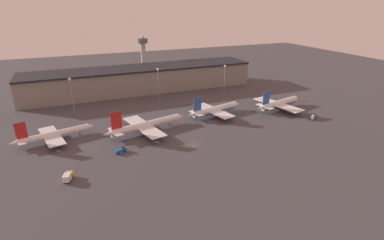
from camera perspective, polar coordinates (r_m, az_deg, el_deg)
The scene contains 13 objects.
ground at distance 148.39m, azimuth 0.29°, elevation -4.67°, with size 600.00×600.00×0.00m, color #423F44.
terminal_building at distance 238.83m, azimuth -9.53°, elevation 7.72°, with size 174.14×31.09×18.79m.
airplane_0 at distance 166.17m, azimuth -24.82°, elevation -2.59°, with size 40.88×28.42×13.18m.
airplane_1 at distance 163.11m, azimuth -8.74°, elevation -1.02°, with size 47.92×36.06×14.83m.
airplane_2 at distance 185.46m, azimuth 4.37°, elevation 1.98°, with size 40.84×31.79×13.77m.
airplane_3 at distance 203.45m, azimuth 16.23°, elevation 3.02°, with size 40.36×35.87×14.02m.
service_vehicle_0 at distance 129.05m, azimuth -22.61°, elevation -9.94°, with size 4.29×6.47×3.22m.
service_vehicle_1 at distance 143.87m, azimuth -13.45°, elevation -5.64°, with size 6.06×4.03×2.70m.
service_vehicle_2 at distance 193.77m, azimuth 22.06°, elevation 0.65°, with size 6.79×6.23×2.61m.
lamp_post_0 at distance 200.19m, azimuth -22.01°, elevation 5.24°, with size 1.80×1.80×22.57m.
lamp_post_1 at distance 207.58m, azimuth -6.45°, elevation 7.48°, with size 1.80×1.80×24.09m.
lamp_post_2 at distance 227.19m, azimuth 6.27°, elevation 8.45°, with size 1.80×1.80×22.19m.
control_tower at distance 281.74m, azimuth -9.27°, elevation 12.47°, with size 9.00×9.00×37.74m.
Camera 1 is at (-51.89, -122.44, 65.86)m, focal length 28.00 mm.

